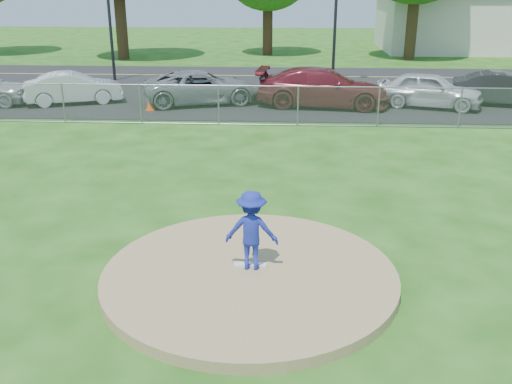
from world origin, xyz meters
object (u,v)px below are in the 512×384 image
parked_car_darkred (323,87)px  parked_car_pearl (429,90)px  parked_car_white (74,88)px  pitcher (252,230)px  parked_car_charcoal (504,89)px  traffic_signal_left (114,17)px  traffic_cone (150,102)px  commercial_building (487,22)px  parked_car_gray (202,87)px

parked_car_darkred → parked_car_pearl: size_ratio=1.29×
parked_car_white → parked_car_pearl: size_ratio=0.95×
pitcher → parked_car_pearl: bearing=-110.0°
parked_car_white → parked_car_charcoal: parked_car_charcoal is taller
traffic_signal_left → parked_car_pearl: bearing=-22.2°
traffic_cone → parked_car_charcoal: bearing=7.3°
commercial_building → parked_car_charcoal: size_ratio=3.75×
pitcher → commercial_building: bearing=-109.7°
pitcher → parked_car_gray: (-3.24, 15.79, -0.21)m
commercial_building → parked_car_pearl: bearing=-112.6°
parked_car_darkred → pitcher: bearing=178.1°
traffic_signal_left → parked_car_charcoal: (18.84, -5.66, -2.63)m
traffic_signal_left → parked_car_charcoal: bearing=-16.7°
traffic_signal_left → parked_car_white: bearing=-91.5°
traffic_signal_left → parked_car_pearl: traffic_signal_left is taller
traffic_cone → parked_car_darkred: 7.45m
parked_car_white → parked_car_pearl: parked_car_pearl is taller
traffic_cone → parked_car_white: 3.94m
commercial_building → parked_car_darkred: 26.38m
parked_car_gray → traffic_cone: bearing=110.6°
commercial_building → traffic_cone: 31.79m
traffic_signal_left → parked_car_charcoal: size_ratio=1.28×
commercial_building → traffic_cone: commercial_building is taller
commercial_building → parked_car_charcoal: 22.50m
commercial_building → parked_car_darkred: size_ratio=2.87×
traffic_signal_left → parked_car_white: traffic_signal_left is taller
commercial_building → traffic_cone: size_ratio=22.66×
parked_car_white → parked_car_darkred: 11.06m
parked_car_gray → parked_car_charcoal: 13.30m
traffic_signal_left → parked_car_darkred: (10.89, -6.40, -2.52)m
parked_car_gray → parked_car_darkred: (5.35, -0.34, 0.10)m
traffic_cone → parked_car_darkred: bearing=9.4°
traffic_signal_left → pitcher: traffic_signal_left is taller
traffic_signal_left → parked_car_darkred: 12.88m
commercial_building → parked_car_darkred: (-13.87, -22.40, -1.32)m
traffic_cone → parked_car_white: parked_car_white is taller
parked_car_gray → parked_car_charcoal: parked_car_gray is taller
traffic_cone → parked_car_gray: parked_car_gray is taller
traffic_cone → parked_car_charcoal: size_ratio=0.17×
parked_car_white → parked_car_pearl: 15.63m
pitcher → parked_car_gray: bearing=-75.2°
parked_car_darkred → parked_car_pearl: (4.57, 0.11, -0.07)m
commercial_building → parked_car_charcoal: bearing=-105.3°
parked_car_pearl → commercial_building: bearing=-5.3°
traffic_signal_left → pitcher: (8.79, -21.85, -2.41)m
traffic_signal_left → parked_car_darkred: traffic_signal_left is taller
parked_car_white → parked_car_gray: (5.71, 0.32, 0.03)m
traffic_signal_left → traffic_cone: 8.92m
commercial_building → traffic_signal_left: size_ratio=2.93×
parked_car_pearl → parked_car_gray: bearing=106.0°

